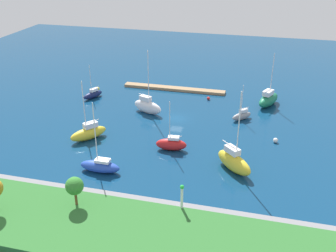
# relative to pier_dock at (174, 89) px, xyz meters

# --- Properties ---
(water) EXTENTS (160.00, 160.00, 0.00)m
(water) POSITION_rel_pier_dock_xyz_m (-4.46, 16.21, -0.32)
(water) COLOR navy
(water) RESTS_ON ground
(pier_dock) EXTENTS (25.11, 2.10, 0.63)m
(pier_dock) POSITION_rel_pier_dock_xyz_m (0.00, 0.00, 0.00)
(pier_dock) COLOR #997A56
(pier_dock) RESTS_ON ground
(breakwater) EXTENTS (68.84, 2.69, 1.17)m
(breakwater) POSITION_rel_pier_dock_xyz_m (-4.46, 46.83, 0.27)
(breakwater) COLOR gray
(breakwater) RESTS_ON ground
(shoreline_park) EXTENTS (63.34, 12.55, 1.32)m
(shoreline_park) POSITION_rel_pier_dock_xyz_m (-4.46, 52.97, 0.35)
(shoreline_park) COLOR #2D6B2D
(shoreline_park) RESTS_ON ground
(harbor_beacon) EXTENTS (0.56, 0.56, 3.73)m
(harbor_beacon) POSITION_rel_pier_dock_xyz_m (-12.42, 46.83, 3.00)
(harbor_beacon) COLOR silver
(harbor_beacon) RESTS_ON breakwater
(park_tree_east) EXTENTS (2.46, 2.46, 4.20)m
(park_tree_east) POSITION_rel_pier_dock_xyz_m (1.55, 49.68, 3.95)
(park_tree_east) COLOR brown
(park_tree_east) RESTS_ON shoreline_park
(sailboat_yellow_along_channel) EXTENTS (6.14, 6.94, 11.45)m
(sailboat_yellow_along_channel) POSITION_rel_pier_dock_xyz_m (9.20, 29.30, 1.00)
(sailboat_yellow_along_channel) COLOR yellow
(sailboat_yellow_along_channel) RESTS_ON water
(sailboat_gray_near_pier) EXTENTS (4.30, 4.38, 7.59)m
(sailboat_gray_near_pier) POSITION_rel_pier_dock_xyz_m (-17.61, 13.48, 0.60)
(sailboat_gray_near_pier) COLOR gray
(sailboat_gray_near_pier) RESTS_ON water
(sailboat_blue_east_end) EXTENTS (6.62, 2.34, 11.91)m
(sailboat_blue_east_end) POSITION_rel_pier_dock_xyz_m (2.63, 39.27, 0.73)
(sailboat_blue_east_end) COLOR #2347B2
(sailboat_blue_east_end) RESTS_ON water
(sailboat_green_inner_mooring) EXTENTS (5.51, 8.01, 11.83)m
(sailboat_green_inner_mooring) POSITION_rel_pier_dock_xyz_m (-22.64, 4.50, 1.20)
(sailboat_green_inner_mooring) COLOR #19724C
(sailboat_green_inner_mooring) RESTS_ON water
(sailboat_white_off_beacon) EXTENTS (7.29, 4.51, 13.70)m
(sailboat_white_off_beacon) POSITION_rel_pier_dock_xyz_m (2.15, 15.03, 1.25)
(sailboat_white_off_beacon) COLOR white
(sailboat_white_off_beacon) RESTS_ON water
(sailboat_navy_far_north) EXTENTS (3.71, 5.54, 8.08)m
(sailboat_navy_far_north) POSITION_rel_pier_dock_xyz_m (17.08, 9.92, 0.58)
(sailboat_navy_far_north) COLOR #141E4C
(sailboat_navy_far_north) RESTS_ON water
(sailboat_red_outer_mooring) EXTENTS (5.61, 2.51, 9.22)m
(sailboat_red_outer_mooring) POSITION_rel_pier_dock_xyz_m (-6.67, 29.51, 0.84)
(sailboat_red_outer_mooring) COLOR red
(sailboat_red_outer_mooring) RESTS_ON water
(sailboat_yellow_by_breakwater) EXTENTS (6.93, 6.76, 13.72)m
(sailboat_yellow_by_breakwater) POSITION_rel_pier_dock_xyz_m (-18.00, 33.58, 1.34)
(sailboat_yellow_by_breakwater) COLOR yellow
(sailboat_yellow_by_breakwater) RESTS_ON water
(mooring_buoy_yellow) EXTENTS (0.86, 0.86, 0.86)m
(mooring_buoy_yellow) POSITION_rel_pier_dock_xyz_m (17.99, 5.12, 0.11)
(mooring_buoy_yellow) COLOR yellow
(mooring_buoy_yellow) RESTS_ON water
(mooring_buoy_red) EXTENTS (0.72, 0.72, 0.72)m
(mooring_buoy_red) POSITION_rel_pier_dock_xyz_m (-9.24, 4.35, 0.05)
(mooring_buoy_red) COLOR red
(mooring_buoy_red) RESTS_ON water
(mooring_buoy_white) EXTENTS (0.89, 0.89, 0.89)m
(mooring_buoy_white) POSITION_rel_pier_dock_xyz_m (-24.49, 22.07, 0.13)
(mooring_buoy_white) COLOR white
(mooring_buoy_white) RESTS_ON water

